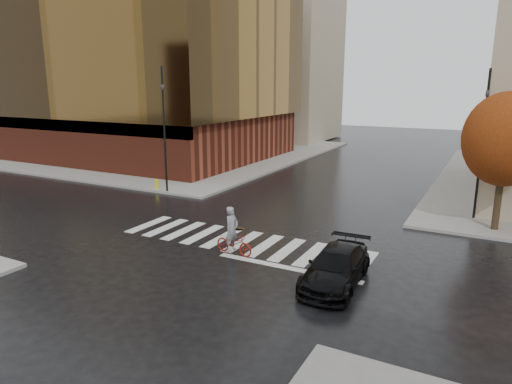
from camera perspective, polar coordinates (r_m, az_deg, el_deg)
ground at (r=20.34m, az=-2.34°, el=-6.64°), size 120.00×120.00×0.00m
sidewalk_nw at (r=48.92m, az=-11.22°, el=5.08°), size 30.00×30.00×0.15m
crosswalk at (r=20.75m, az=-1.63°, el=-6.21°), size 12.00×3.00×0.01m
office_glass at (r=46.83m, az=-15.07°, el=14.59°), size 27.00×19.00×16.00m
building_nw_far at (r=59.40m, az=2.47°, el=16.50°), size 14.00×12.00×20.00m
tree_ne_a at (r=24.00m, az=28.74°, el=5.76°), size 3.80×3.80×6.50m
sedan at (r=16.62m, az=9.99°, el=-9.22°), size 1.98×4.46×1.27m
cyclist at (r=19.11m, az=-2.86°, el=-5.78°), size 1.85×0.83×2.03m
traffic_light_nw at (r=29.54m, az=-11.44°, el=8.71°), size 0.20×0.17×7.83m
traffic_light_ne at (r=25.59m, az=26.51°, el=6.43°), size 0.22×0.23×7.55m
fire_hydrant at (r=30.94m, az=-12.31°, el=1.06°), size 0.23×0.23×0.66m
manhole at (r=22.48m, az=-2.12°, el=-4.64°), size 0.61×0.61×0.01m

